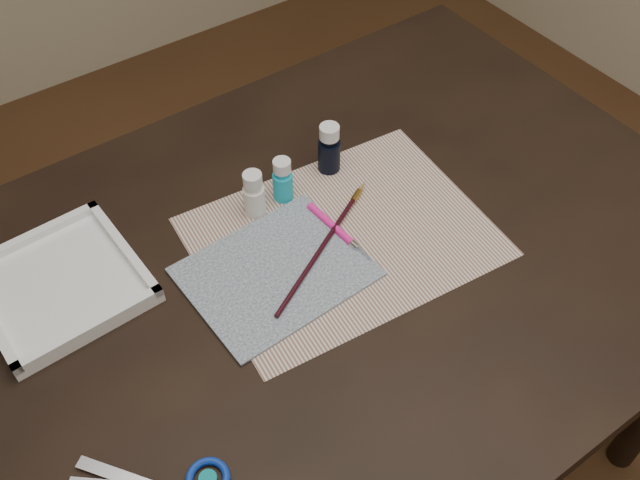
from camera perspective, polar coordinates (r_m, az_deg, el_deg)
ground at (r=1.76m, az=0.00°, el=-17.61°), size 3.50×3.50×0.02m
table at (r=1.41m, az=0.00°, el=-11.39°), size 1.30×0.90×0.75m
paper at (r=1.14m, az=1.81°, el=0.27°), size 0.48×0.39×0.00m
canvas at (r=1.09m, az=-3.55°, el=-2.55°), size 0.27×0.22×0.00m
paint_bottle_white at (r=1.15m, az=-5.31°, el=3.68°), size 0.04×0.04×0.09m
paint_bottle_cyan at (r=1.17m, az=-3.01°, el=4.83°), size 0.04×0.04×0.08m
paint_bottle_navy at (r=1.21m, az=0.74°, el=7.34°), size 0.05×0.05×0.09m
paintbrush at (r=1.11m, az=0.38°, el=-0.25°), size 0.28×0.16×0.01m
craft_knife at (r=1.13m, az=1.65°, el=0.59°), size 0.02×0.16×0.01m
palette_tray at (r=1.13m, az=-20.09°, el=-3.26°), size 0.23×0.23×0.03m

